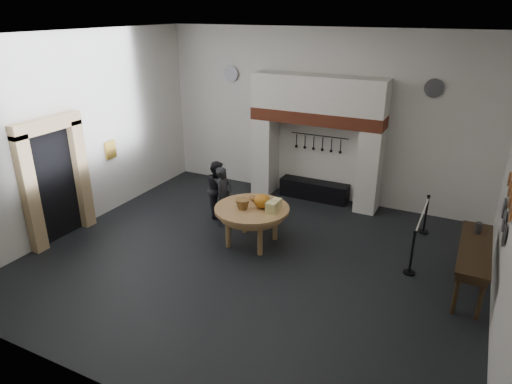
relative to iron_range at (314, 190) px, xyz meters
The scene contains 38 objects.
floor 3.73m from the iron_range, 90.00° to the right, with size 9.00×8.00×0.02m, color black.
ceiling 5.65m from the iron_range, 90.00° to the right, with size 9.00×8.00×0.02m, color silver.
wall_back 2.02m from the iron_range, 90.00° to the left, with size 9.00×0.02×4.50m, color silver.
wall_front 7.97m from the iron_range, 90.00° to the right, with size 9.00×0.02×4.50m, color silver.
wall_left 6.17m from the iron_range, 140.42° to the right, with size 0.02×8.00×4.50m, color silver.
chimney_pier_left 1.69m from the iron_range, behind, with size 0.55×0.70×2.15m, color silver.
chimney_pier_right 1.69m from the iron_range, ahead, with size 0.55×0.70×2.15m, color silver.
hearth_brick_band 2.06m from the iron_range, 90.00° to the right, with size 3.50×0.72×0.32m, color #9E442B.
chimney_hood 2.67m from the iron_range, 90.00° to the right, with size 3.50×0.70×0.90m, color silver.
iron_range is the anchor object (origin of this frame).
utensil_rail 1.51m from the iron_range, 90.00° to the left, with size 0.02×0.02×1.60m, color black.
door_recess 6.58m from the iron_range, 133.44° to the right, with size 0.04×1.10×2.50m, color black.
door_jamb_near 7.05m from the iron_range, 128.94° to the right, with size 0.22×0.30×2.60m, color tan.
door_jamb_far 6.04m from the iron_range, 137.45° to the right, with size 0.22×0.30×2.60m, color tan.
door_lintel 6.87m from the iron_range, 132.86° to the right, with size 0.22×1.70×0.30m, color tan.
wall_plaque 5.49m from the iron_range, 146.73° to the right, with size 0.05×0.34×0.44m, color gold.
work_table 3.14m from the iron_range, 96.97° to the right, with size 1.65×1.65×0.07m, color #AB8850.
pumpkin 3.06m from the iron_range, 93.36° to the right, with size 0.36×0.36×0.31m, color orange.
cheese_block_big 3.20m from the iron_range, 87.67° to the right, with size 0.22×0.22×0.24m, color #CEC97B.
cheese_block_small 2.90m from the iron_range, 87.83° to the right, with size 0.18×0.18×0.20m, color #F6E793.
wicker_basket 3.33m from the iron_range, 99.28° to the right, with size 0.32×0.32×0.22m, color olive.
bread_loaf 2.83m from the iron_range, 99.93° to the right, with size 0.31×0.18×0.13m, color brown.
visitor_near 2.92m from the iron_range, 119.54° to the right, with size 0.53×0.35×1.47m, color black.
visitor_far 2.82m from the iron_range, 130.85° to the right, with size 0.70×0.55×1.44m, color black.
side_table 5.03m from the iron_range, 34.70° to the right, with size 0.55×2.20×0.06m, color #352413.
pewter_jug 4.73m from the iron_range, 28.64° to the right, with size 0.12×0.12×0.22m, color #48484D.
copper_pan_a 5.93m from the iron_range, 38.28° to the right, with size 0.34×0.34×0.03m, color #C6662D.
copper_pan_b 5.62m from the iron_range, 33.66° to the right, with size 0.32×0.32×0.03m, color #C6662D.
copper_pan_c 5.35m from the iron_range, 28.48° to the right, with size 0.30×0.30×0.03m, color #C6662D.
copper_pan_d 5.13m from the iron_range, 22.75° to the right, with size 0.28×0.28×0.03m, color #C6662D.
pewter_plate_left 5.69m from the iron_range, 36.66° to the right, with size 0.40×0.40×0.03m, color #4C4C51.
pewter_plate_mid 5.36m from the iron_range, 31.38° to the right, with size 0.40×0.40×0.03m, color #4C4C51.
pewter_plate_right 5.08m from the iron_range, 25.42° to the right, with size 0.40×0.40×0.03m, color #4C4C51.
pewter_plate_back_left 4.01m from the iron_range, behind, with size 0.44×0.44×0.03m, color #4C4C51.
pewter_plate_back_right 4.01m from the iron_range, ahead, with size 0.44×0.44×0.03m, color #4C4C51.
barrier_post_near 4.11m from the iron_range, 42.65° to the right, with size 0.05×0.05×0.90m, color black.
barrier_post_far 3.13m from the iron_range, 14.55° to the right, with size 0.05×0.05×0.90m, color black.
barrier_rope 3.56m from the iron_range, 30.55° to the right, with size 0.04×0.04×2.00m, color white.
Camera 1 is at (3.78, -7.45, 4.96)m, focal length 32.00 mm.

